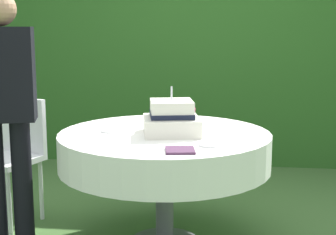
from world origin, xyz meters
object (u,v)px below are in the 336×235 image
at_px(serving_plate_near, 111,131).
at_px(napkin_stack, 180,150).
at_px(standing_person, 4,108).
at_px(cake_table, 165,150).
at_px(garden_chair, 14,148).
at_px(serving_plate_far, 209,145).
at_px(wedding_cake, 172,119).

bearing_deg(serving_plate_near, napkin_stack, -42.73).
height_order(serving_plate_near, standing_person, standing_person).
bearing_deg(cake_table, napkin_stack, -72.50).
relative_size(serving_plate_near, napkin_stack, 0.78).
relative_size(cake_table, garden_chair, 1.50).
bearing_deg(serving_plate_far, standing_person, 177.89).
distance_m(serving_plate_near, garden_chair, 0.88).
xyz_separation_m(serving_plate_far, standing_person, (-1.21, 0.04, 0.18)).
height_order(wedding_cake, garden_chair, wedding_cake).
distance_m(serving_plate_near, standing_person, 0.65).
bearing_deg(serving_plate_near, serving_plate_far, -25.49).
height_order(cake_table, serving_plate_near, serving_plate_near).
bearing_deg(garden_chair, serving_plate_near, -21.44).
xyz_separation_m(napkin_stack, garden_chair, (-1.28, 0.77, -0.21)).
bearing_deg(napkin_stack, cake_table, 107.50).
bearing_deg(napkin_stack, wedding_cake, 102.63).
distance_m(cake_table, serving_plate_near, 0.36).
distance_m(cake_table, napkin_stack, 0.51).
xyz_separation_m(cake_table, napkin_stack, (0.15, -0.47, 0.12)).
height_order(wedding_cake, napkin_stack, wedding_cake).
bearing_deg(garden_chair, serving_plate_far, -23.28).
height_order(cake_table, garden_chair, garden_chair).
bearing_deg(standing_person, serving_plate_far, -2.11).
bearing_deg(serving_plate_far, garden_chair, 156.72).
xyz_separation_m(serving_plate_near, standing_person, (-0.57, -0.26, 0.18)).
relative_size(serving_plate_near, serving_plate_far, 1.00).
height_order(serving_plate_near, garden_chair, garden_chair).
xyz_separation_m(cake_table, garden_chair, (-1.13, 0.29, -0.09)).
relative_size(garden_chair, standing_person, 0.56).
relative_size(wedding_cake, standing_person, 0.25).
height_order(cake_table, wedding_cake, wedding_cake).
xyz_separation_m(wedding_cake, napkin_stack, (0.10, -0.44, -0.09)).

